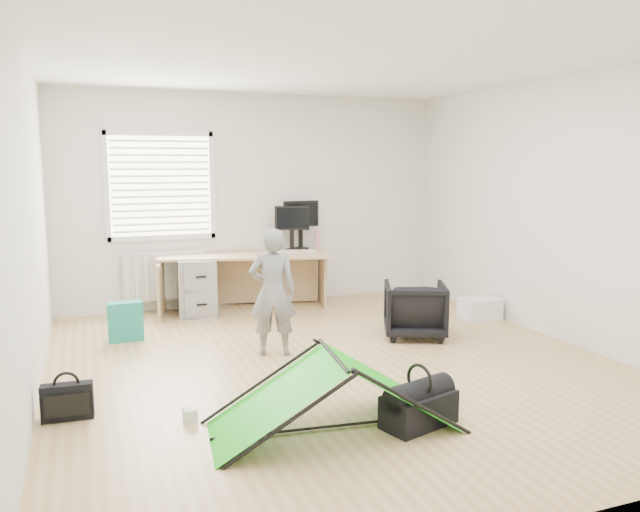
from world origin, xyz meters
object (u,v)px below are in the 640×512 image
object	(u,v)px
monitor_left	(292,234)
kite	(333,392)
thermos	(317,239)
office_chair	(415,310)
storage_crate	(480,309)
laptop_bag	(67,402)
person	(273,292)
monitor_right	(301,231)
duffel_bag	(419,409)
desk	(245,282)
filing_cabinet	(197,286)

from	to	relation	value
monitor_left	kite	world-z (taller)	monitor_left
thermos	office_chair	xyz separation A→B (m)	(0.38, -1.93, -0.55)
storage_crate	laptop_bag	bearing A→B (deg)	-162.57
thermos	person	size ratio (longest dim) A/B	0.21
office_chair	person	size ratio (longest dim) A/B	0.52
monitor_right	thermos	size ratio (longest dim) A/B	1.88
office_chair	laptop_bag	bearing A→B (deg)	40.61
thermos	office_chair	distance (m)	2.04
monitor_left	person	bearing A→B (deg)	-93.98
thermos	duffel_bag	world-z (taller)	thermos
desk	office_chair	world-z (taller)	desk
desk	filing_cabinet	xyz separation A→B (m)	(-0.60, 0.04, -0.01)
desk	duffel_bag	xyz separation A→B (m)	(0.29, -3.82, -0.24)
thermos	desk	bearing A→B (deg)	-173.23
desk	laptop_bag	size ratio (longest dim) A/B	5.85
monitor_left	duffel_bag	distance (m)	4.02
monitor_right	duffel_bag	distance (m)	4.13
office_chair	desk	bearing A→B (deg)	-28.65
office_chair	duffel_bag	bearing A→B (deg)	85.37
desk	thermos	world-z (taller)	thermos
thermos	kite	world-z (taller)	thermos
monitor_left	duffel_bag	xyz separation A→B (m)	(-0.35, -3.92, -0.80)
kite	thermos	bearing A→B (deg)	77.69
thermos	person	bearing A→B (deg)	-120.98
office_chair	monitor_left	bearing A→B (deg)	-44.86
office_chair	kite	distance (m)	2.49
storage_crate	kite	bearing A→B (deg)	-141.12
desk	kite	xyz separation A→B (m)	(-0.29, -3.65, -0.09)
laptop_bag	thermos	bearing A→B (deg)	48.41
person	office_chair	bearing A→B (deg)	-160.66
monitor_left	thermos	world-z (taller)	monitor_left
monitor_left	kite	size ratio (longest dim) A/B	0.26
office_chair	laptop_bag	size ratio (longest dim) A/B	1.81
kite	duffel_bag	distance (m)	0.62
monitor_right	storage_crate	bearing A→B (deg)	-48.76
storage_crate	duffel_bag	world-z (taller)	storage_crate
kite	monitor_right	bearing A→B (deg)	80.83
thermos	laptop_bag	distance (m)	4.29
desk	person	size ratio (longest dim) A/B	1.69
storage_crate	duffel_bag	size ratio (longest dim) A/B	0.82
monitor_left	laptop_bag	xyz separation A→B (m)	(-2.67, -2.93, -0.79)
thermos	storage_crate	world-z (taller)	thermos
office_chair	duffel_bag	size ratio (longest dim) A/B	1.20
thermos	person	distance (m)	2.34
monitor_left	office_chair	size ratio (longest dim) A/B	0.69
kite	desk	bearing A→B (deg)	92.06
office_chair	person	world-z (taller)	person
filing_cabinet	desk	bearing A→B (deg)	3.59
desk	person	bearing A→B (deg)	-82.81
laptop_bag	office_chair	bearing A→B (deg)	20.82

